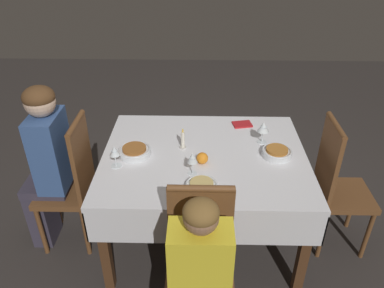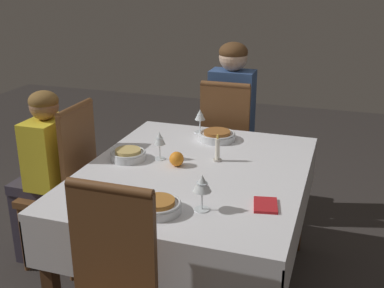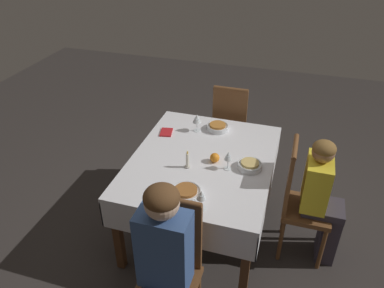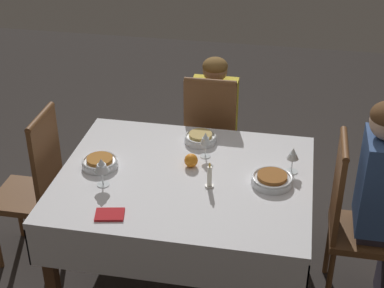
{
  "view_description": "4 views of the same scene",
  "coord_description": "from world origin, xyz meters",
  "px_view_note": "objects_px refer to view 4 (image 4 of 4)",
  "views": [
    {
      "loc": [
        -0.04,
        -2.08,
        2.1
      ],
      "look_at": [
        -0.08,
        0.02,
        0.79
      ],
      "focal_mm": 35.0,
      "sensor_mm": 36.0,
      "label": 1
    },
    {
      "loc": [
        2.13,
        0.69,
        1.69
      ],
      "look_at": [
        0.09,
        0.02,
        0.9
      ],
      "focal_mm": 45.0,
      "sensor_mm": 36.0,
      "label": 2
    },
    {
      "loc": [
        -2.35,
        -0.63,
        2.42
      ],
      "look_at": [
        0.01,
        0.09,
        0.84
      ],
      "focal_mm": 35.0,
      "sensor_mm": 36.0,
      "label": 3
    },
    {
      "loc": [
        -0.53,
        2.59,
        2.46
      ],
      "look_at": [
        -0.02,
        -0.09,
        0.88
      ],
      "focal_mm": 55.0,
      "sensor_mm": 36.0,
      "label": 4
    }
  ],
  "objects_px": {
    "chair_east": "(35,184)",
    "napkin_red_folded": "(110,215)",
    "wine_glass_south": "(206,139)",
    "wine_glass_east": "(102,166)",
    "chair_south": "(211,138)",
    "bowl_east": "(100,162)",
    "person_child_yellow": "(215,120)",
    "candle_centerpiece": "(209,178)",
    "bowl_south": "(200,138)",
    "dining_table": "(185,189)",
    "orange_fruit": "(191,160)",
    "bowl_west": "(272,179)",
    "chair_west": "(352,218)",
    "wine_glass_west": "(293,155)"
  },
  "relations": [
    {
      "from": "chair_west",
      "to": "candle_centerpiece",
      "type": "height_order",
      "value": "chair_west"
    },
    {
      "from": "bowl_west",
      "to": "orange_fruit",
      "type": "bearing_deg",
      "value": -11.45
    },
    {
      "from": "person_child_yellow",
      "to": "candle_centerpiece",
      "type": "xyz_separation_m",
      "value": [
        -0.12,
        1.01,
        0.2
      ]
    },
    {
      "from": "person_child_yellow",
      "to": "bowl_west",
      "type": "xyz_separation_m",
      "value": [
        -0.44,
        0.92,
        0.17
      ]
    },
    {
      "from": "chair_west",
      "to": "napkin_red_folded",
      "type": "height_order",
      "value": "chair_west"
    },
    {
      "from": "person_child_yellow",
      "to": "candle_centerpiece",
      "type": "relative_size",
      "value": 7.17
    },
    {
      "from": "dining_table",
      "to": "candle_centerpiece",
      "type": "height_order",
      "value": "candle_centerpiece"
    },
    {
      "from": "chair_south",
      "to": "bowl_south",
      "type": "distance_m",
      "value": 0.46
    },
    {
      "from": "wine_glass_south",
      "to": "orange_fruit",
      "type": "relative_size",
      "value": 2.04
    },
    {
      "from": "chair_east",
      "to": "napkin_red_folded",
      "type": "distance_m",
      "value": 0.79
    },
    {
      "from": "wine_glass_south",
      "to": "candle_centerpiece",
      "type": "height_order",
      "value": "wine_glass_south"
    },
    {
      "from": "wine_glass_east",
      "to": "napkin_red_folded",
      "type": "distance_m",
      "value": 0.3
    },
    {
      "from": "person_child_yellow",
      "to": "bowl_south",
      "type": "relative_size",
      "value": 5.63
    },
    {
      "from": "chair_south",
      "to": "napkin_red_folded",
      "type": "relative_size",
      "value": 6.38
    },
    {
      "from": "chair_south",
      "to": "wine_glass_east",
      "type": "bearing_deg",
      "value": 65.51
    },
    {
      "from": "bowl_west",
      "to": "chair_west",
      "type": "bearing_deg",
      "value": -174.26
    },
    {
      "from": "person_child_yellow",
      "to": "orange_fruit",
      "type": "relative_size",
      "value": 14.1
    },
    {
      "from": "orange_fruit",
      "to": "bowl_east",
      "type": "bearing_deg",
      "value": 11.07
    },
    {
      "from": "chair_east",
      "to": "orange_fruit",
      "type": "bearing_deg",
      "value": 93.61
    },
    {
      "from": "wine_glass_south",
      "to": "napkin_red_folded",
      "type": "bearing_deg",
      "value": 60.06
    },
    {
      "from": "chair_west",
      "to": "chair_east",
      "type": "xyz_separation_m",
      "value": [
        1.81,
        0.01,
        0.0
      ]
    },
    {
      "from": "dining_table",
      "to": "orange_fruit",
      "type": "height_order",
      "value": "orange_fruit"
    },
    {
      "from": "dining_table",
      "to": "bowl_west",
      "type": "bearing_deg",
      "value": -178.62
    },
    {
      "from": "chair_south",
      "to": "bowl_west",
      "type": "height_order",
      "value": "chair_south"
    },
    {
      "from": "chair_west",
      "to": "napkin_red_folded",
      "type": "bearing_deg",
      "value": 111.43
    },
    {
      "from": "bowl_east",
      "to": "candle_centerpiece",
      "type": "distance_m",
      "value": 0.63
    },
    {
      "from": "wine_glass_south",
      "to": "napkin_red_folded",
      "type": "relative_size",
      "value": 0.98
    },
    {
      "from": "person_child_yellow",
      "to": "candle_centerpiece",
      "type": "distance_m",
      "value": 1.04
    },
    {
      "from": "chair_east",
      "to": "napkin_red_folded",
      "type": "height_order",
      "value": "chair_east"
    },
    {
      "from": "person_child_yellow",
      "to": "bowl_south",
      "type": "height_order",
      "value": "person_child_yellow"
    },
    {
      "from": "dining_table",
      "to": "wine_glass_east",
      "type": "bearing_deg",
      "value": 22.06
    },
    {
      "from": "bowl_east",
      "to": "orange_fruit",
      "type": "bearing_deg",
      "value": -168.93
    },
    {
      "from": "chair_south",
      "to": "wine_glass_south",
      "type": "xyz_separation_m",
      "value": [
        -0.05,
        0.56,
        0.31
      ]
    },
    {
      "from": "bowl_west",
      "to": "wine_glass_south",
      "type": "bearing_deg",
      "value": -28.07
    },
    {
      "from": "dining_table",
      "to": "chair_east",
      "type": "xyz_separation_m",
      "value": [
        0.9,
        -0.04,
        -0.11
      ]
    },
    {
      "from": "candle_centerpiece",
      "to": "wine_glass_south",
      "type": "bearing_deg",
      "value": -76.48
    },
    {
      "from": "chair_south",
      "to": "bowl_east",
      "type": "xyz_separation_m",
      "value": [
        0.5,
        0.77,
        0.22
      ]
    },
    {
      "from": "chair_west",
      "to": "chair_east",
      "type": "height_order",
      "value": "same"
    },
    {
      "from": "napkin_red_folded",
      "to": "wine_glass_east",
      "type": "bearing_deg",
      "value": -65.21
    },
    {
      "from": "person_child_yellow",
      "to": "napkin_red_folded",
      "type": "bearing_deg",
      "value": 76.92
    },
    {
      "from": "chair_west",
      "to": "chair_south",
      "type": "distance_m",
      "value": 1.14
    },
    {
      "from": "wine_glass_west",
      "to": "bowl_east",
      "type": "height_order",
      "value": "wine_glass_west"
    },
    {
      "from": "dining_table",
      "to": "wine_glass_east",
      "type": "xyz_separation_m",
      "value": [
        0.4,
        0.16,
        0.2
      ]
    },
    {
      "from": "bowl_west",
      "to": "wine_glass_south",
      "type": "height_order",
      "value": "wine_glass_south"
    },
    {
      "from": "bowl_west",
      "to": "wine_glass_south",
      "type": "relative_size",
      "value": 1.42
    },
    {
      "from": "wine_glass_west",
      "to": "wine_glass_east",
      "type": "bearing_deg",
      "value": 17.88
    },
    {
      "from": "napkin_red_folded",
      "to": "dining_table",
      "type": "bearing_deg",
      "value": -124.96
    },
    {
      "from": "orange_fruit",
      "to": "napkin_red_folded",
      "type": "height_order",
      "value": "orange_fruit"
    },
    {
      "from": "dining_table",
      "to": "person_child_yellow",
      "type": "relative_size",
      "value": 1.28
    },
    {
      "from": "chair_west",
      "to": "candle_centerpiece",
      "type": "bearing_deg",
      "value": 100.02
    }
  ]
}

